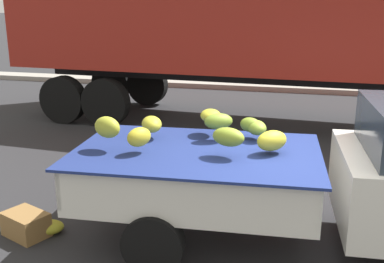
# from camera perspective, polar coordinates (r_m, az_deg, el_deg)

# --- Properties ---
(ground) EXTENTS (220.00, 220.00, 0.00)m
(ground) POSITION_cam_1_polar(r_m,az_deg,el_deg) (5.53, 14.87, -13.82)
(ground) COLOR #28282B
(curb_strip) EXTENTS (80.00, 0.80, 0.16)m
(curb_strip) POSITION_cam_1_polar(r_m,az_deg,el_deg) (14.85, 14.97, 5.10)
(curb_strip) COLOR gray
(curb_strip) RESTS_ON ground
(pickup_truck) EXTENTS (4.95, 2.09, 1.70)m
(pickup_truck) POSITION_cam_1_polar(r_m,az_deg,el_deg) (5.27, 21.73, -5.42)
(pickup_truck) COLOR silver
(pickup_truck) RESTS_ON ground
(semi_trailer) EXTENTS (12.11, 3.16, 3.95)m
(semi_trailer) POSITION_cam_1_polar(r_m,az_deg,el_deg) (10.24, 10.52, 14.69)
(semi_trailer) COLOR maroon
(semi_trailer) RESTS_ON ground
(fallen_banana_bunch_near_tailgate) EXTENTS (0.44, 0.38, 0.17)m
(fallen_banana_bunch_near_tailgate) POSITION_cam_1_polar(r_m,az_deg,el_deg) (5.87, -17.44, -11.28)
(fallen_banana_bunch_near_tailgate) COLOR gold
(fallen_banana_bunch_near_tailgate) RESTS_ON ground
(produce_crate) EXTENTS (0.62, 0.53, 0.29)m
(produce_crate) POSITION_cam_1_polar(r_m,az_deg,el_deg) (5.88, -19.94, -10.80)
(produce_crate) COLOR olive
(produce_crate) RESTS_ON ground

